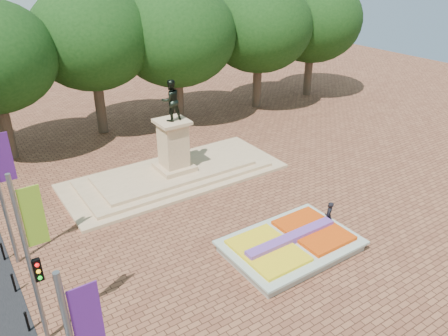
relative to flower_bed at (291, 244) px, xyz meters
name	(u,v)px	position (x,y,z in m)	size (l,w,h in m)	color
ground	(249,237)	(-1.03, 2.00, -0.38)	(90.00, 90.00, 0.00)	brown
flower_bed	(291,244)	(0.00, 0.00, 0.00)	(6.30, 4.30, 0.91)	gray
monument	(174,165)	(-1.03, 10.00, 0.50)	(14.00, 6.00, 6.40)	tan
tree_row_back	(137,44)	(1.31, 20.00, 6.29)	(44.80, 8.80, 10.43)	#3D2A21
banner_poles	(34,260)	(-11.10, 0.69, 3.50)	(0.88, 11.17, 7.00)	slate
pedestrian	(329,216)	(2.77, 0.28, 0.45)	(0.60, 0.40, 1.66)	black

